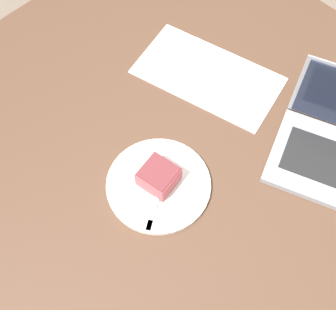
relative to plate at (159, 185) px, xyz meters
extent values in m
plane|color=#6B5B4C|center=(-0.07, 0.12, -0.72)|extent=(12.00, 12.00, 0.00)
cylinder|color=#4C3323|center=(-0.07, 0.12, -0.71)|extent=(0.51, 0.51, 0.02)
cylinder|color=#4C3323|center=(-0.07, 0.12, -0.37)|extent=(0.13, 0.13, 0.67)
cylinder|color=#4C3323|center=(-0.07, 0.12, -0.02)|extent=(1.37, 1.37, 0.03)
cube|color=black|center=(-0.63, 0.63, -0.49)|extent=(0.05, 0.05, 0.45)
cube|color=black|center=(-0.81, 0.29, -0.49)|extent=(0.05, 0.05, 0.45)
cube|color=white|center=(-0.18, 0.32, 0.00)|extent=(0.45, 0.33, 0.00)
cylinder|color=silver|center=(0.00, 0.00, 0.00)|extent=(0.26, 0.26, 0.01)
cube|color=#B74C51|center=(-0.01, 0.00, 0.03)|extent=(0.10, 0.10, 0.05)
cube|color=maroon|center=(-0.01, 0.00, 0.06)|extent=(0.10, 0.09, 0.00)
cube|color=silver|center=(0.03, -0.03, 0.01)|extent=(0.11, 0.14, 0.00)
cube|color=silver|center=(0.07, -0.09, 0.01)|extent=(0.04, 0.04, 0.00)
cube|color=gray|center=(0.24, 0.38, 0.00)|extent=(0.39, 0.35, 0.02)
camera|label=1|loc=(0.39, -0.29, 1.04)|focal=50.00mm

